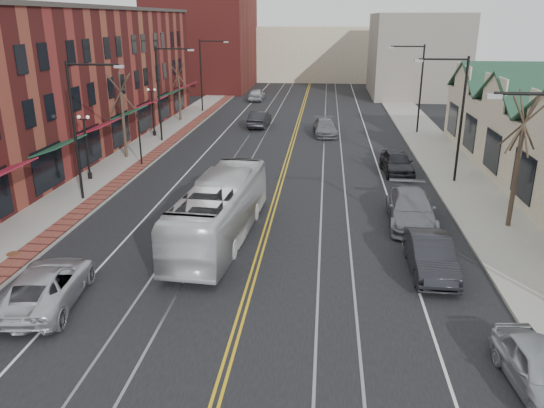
% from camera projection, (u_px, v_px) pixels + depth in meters
% --- Properties ---
extents(ground, '(160.00, 160.00, 0.00)m').
position_uv_depth(ground, '(220.00, 387.00, 15.73)').
color(ground, black).
rests_on(ground, ground).
extents(sidewalk_left, '(4.00, 120.00, 0.15)m').
position_uv_depth(sidewalk_left, '(102.00, 180.00, 35.62)').
color(sidewalk_left, gray).
rests_on(sidewalk_left, ground).
extents(sidewalk_right, '(4.00, 120.00, 0.15)m').
position_uv_depth(sidewalk_right, '(469.00, 191.00, 33.33)').
color(sidewalk_right, gray).
rests_on(sidewalk_right, ground).
extents(building_left, '(10.00, 50.00, 11.00)m').
position_uv_depth(building_left, '(44.00, 84.00, 41.06)').
color(building_left, maroon).
rests_on(building_left, ground).
extents(backdrop_left, '(14.00, 18.00, 14.00)m').
position_uv_depth(backdrop_left, '(204.00, 42.00, 80.64)').
color(backdrop_left, maroon).
rests_on(backdrop_left, ground).
extents(backdrop_mid, '(22.00, 14.00, 9.00)m').
position_uv_depth(backdrop_mid, '(312.00, 53.00, 94.02)').
color(backdrop_mid, tan).
rests_on(backdrop_mid, ground).
extents(backdrop_right, '(12.00, 16.00, 11.00)m').
position_uv_depth(backdrop_right, '(416.00, 55.00, 73.48)').
color(backdrop_right, slate).
rests_on(backdrop_right, ground).
extents(streetlight_l_1, '(3.33, 0.25, 8.00)m').
position_uv_depth(streetlight_l_1, '(81.00, 117.00, 30.14)').
color(streetlight_l_1, black).
rests_on(streetlight_l_1, sidewalk_left).
extents(streetlight_l_2, '(3.33, 0.25, 8.00)m').
position_uv_depth(streetlight_l_2, '(163.00, 84.00, 45.15)').
color(streetlight_l_2, black).
rests_on(streetlight_l_2, sidewalk_left).
extents(streetlight_l_3, '(3.33, 0.25, 8.00)m').
position_uv_depth(streetlight_l_3, '(205.00, 68.00, 60.17)').
color(streetlight_l_3, black).
rests_on(streetlight_l_3, sidewalk_left).
extents(streetlight_r_1, '(3.33, 0.25, 8.00)m').
position_uv_depth(streetlight_r_1, '(456.00, 107.00, 33.65)').
color(streetlight_r_1, black).
rests_on(streetlight_r_1, sidewalk_right).
extents(streetlight_r_2, '(3.33, 0.25, 8.00)m').
position_uv_depth(streetlight_r_2, '(417.00, 80.00, 48.67)').
color(streetlight_r_2, black).
rests_on(streetlight_r_2, sidewalk_right).
extents(lamppost_l_2, '(0.84, 0.28, 4.27)m').
position_uv_depth(lamppost_l_2, '(87.00, 149.00, 34.99)').
color(lamppost_l_2, black).
rests_on(lamppost_l_2, sidewalk_left).
extents(lamppost_l_3, '(0.84, 0.28, 4.27)m').
position_uv_depth(lamppost_l_3, '(153.00, 113.00, 48.13)').
color(lamppost_l_3, black).
rests_on(lamppost_l_3, sidewalk_left).
extents(tree_left_near, '(1.78, 1.37, 6.48)m').
position_uv_depth(tree_left_near, '(123.00, 114.00, 40.16)').
color(tree_left_near, '#382B21').
rests_on(tree_left_near, sidewalk_left).
extents(tree_left_far, '(1.66, 1.28, 6.02)m').
position_uv_depth(tree_left_far, '(179.00, 90.00, 55.26)').
color(tree_left_far, '#382B21').
rests_on(tree_left_far, sidewalk_left).
extents(tree_right_mid, '(1.90, 1.46, 6.93)m').
position_uv_depth(tree_right_mid, '(518.00, 158.00, 26.43)').
color(tree_right_mid, '#382B21').
rests_on(tree_right_mid, sidewalk_right).
extents(manhole_far, '(0.60, 0.60, 0.02)m').
position_uv_depth(manhole_far, '(13.00, 254.00, 24.25)').
color(manhole_far, '#592D19').
rests_on(manhole_far, sidewalk_left).
extents(traffic_signal, '(0.18, 0.15, 3.80)m').
position_uv_depth(traffic_signal, '(139.00, 135.00, 38.49)').
color(traffic_signal, black).
rests_on(traffic_signal, sidewalk_left).
extents(transit_bus, '(3.34, 11.10, 3.05)m').
position_uv_depth(transit_bus, '(220.00, 210.00, 25.75)').
color(transit_bus, silver).
rests_on(transit_bus, ground).
extents(parked_suv, '(3.20, 5.76, 1.52)m').
position_uv_depth(parked_suv, '(46.00, 285.00, 20.11)').
color(parked_suv, silver).
rests_on(parked_suv, ground).
extents(parked_car_a, '(2.05, 4.27, 1.41)m').
position_uv_depth(parked_car_a, '(540.00, 369.00, 15.40)').
color(parked_car_a, '#A2A4A9').
rests_on(parked_car_a, ground).
extents(parked_car_b, '(1.70, 4.86, 1.60)m').
position_uv_depth(parked_car_b, '(431.00, 255.00, 22.57)').
color(parked_car_b, black).
rests_on(parked_car_b, ground).
extents(parked_car_c, '(2.65, 5.95, 1.70)m').
position_uv_depth(parked_car_c, '(411.00, 208.00, 28.00)').
color(parked_car_c, slate).
rests_on(parked_car_c, ground).
extents(parked_car_d, '(2.23, 4.88, 1.62)m').
position_uv_depth(parked_car_d, '(397.00, 162.00, 37.09)').
color(parked_car_d, black).
rests_on(parked_car_d, ground).
extents(distant_car_left, '(1.96, 4.87, 1.58)m').
position_uv_depth(distant_car_left, '(259.00, 119.00, 53.10)').
color(distant_car_left, black).
rests_on(distant_car_left, ground).
extents(distant_car_right, '(2.50, 5.24, 1.47)m').
position_uv_depth(distant_car_right, '(325.00, 127.00, 49.37)').
color(distant_car_right, slate).
rests_on(distant_car_right, ground).
extents(distant_car_far, '(2.00, 4.73, 1.59)m').
position_uv_depth(distant_car_far, '(257.00, 95.00, 70.08)').
color(distant_car_far, '#B3B5BB').
rests_on(distant_car_far, ground).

